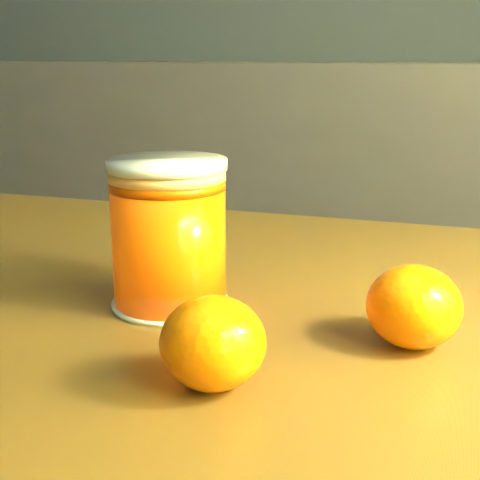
% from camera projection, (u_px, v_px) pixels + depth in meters
% --- Properties ---
extents(kitchen_counter, '(3.15, 0.60, 0.90)m').
position_uv_depth(kitchen_counter, '(156.00, 220.00, 1.96)').
color(kitchen_counter, '#4A4A4F').
rests_on(kitchen_counter, ground).
extents(table, '(1.02, 0.76, 0.72)m').
position_uv_depth(table, '(245.00, 423.00, 0.53)').
color(table, brown).
rests_on(table, ground).
extents(juice_glass, '(0.09, 0.09, 0.11)m').
position_uv_depth(juice_glass, '(169.00, 235.00, 0.51)').
color(juice_glass, '#FF5705').
rests_on(juice_glass, table).
extents(orange_front, '(0.06, 0.06, 0.06)m').
position_uv_depth(orange_front, '(213.00, 343.00, 0.39)').
color(orange_front, orange).
rests_on(orange_front, table).
extents(orange_back, '(0.07, 0.07, 0.06)m').
position_uv_depth(orange_back, '(414.00, 306.00, 0.45)').
color(orange_back, orange).
rests_on(orange_back, table).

